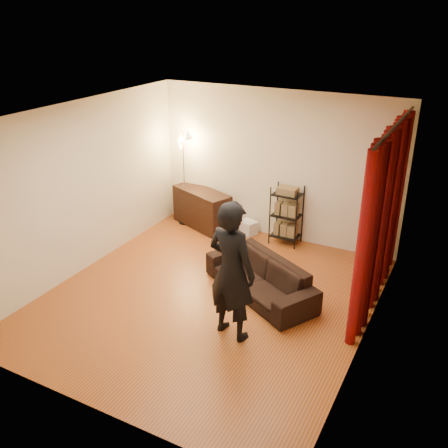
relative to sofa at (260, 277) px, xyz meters
The scene contains 14 objects.
floor 0.82m from the sofa, 143.03° to the right, with size 5.00×5.00×0.00m, color #9B4B28.
ceiling 2.54m from the sofa, 143.03° to the right, with size 5.00×5.00×0.00m, color white.
wall_back 2.38m from the sofa, 106.94° to the left, with size 5.00×5.00×0.00m, color beige.
wall_front 3.21m from the sofa, 101.79° to the right, with size 5.00×5.00×0.00m, color beige.
wall_left 3.10m from the sofa, behind, with size 5.00×5.00×0.00m, color beige.
wall_right 2.01m from the sofa, 15.95° to the right, with size 5.00×5.00×0.00m, color beige.
curtain_rod 2.84m from the sofa, 23.29° to the left, with size 0.04×0.04×2.65m, color black.
curtain 1.93m from the sofa, 23.56° to the left, with size 0.22×2.65×2.55m, color #720404, non-canonical shape.
sofa is the anchor object (origin of this frame).
person 1.27m from the sofa, 86.29° to the right, with size 0.69×0.45×1.88m, color black.
media_cabinet 2.67m from the sofa, 138.84° to the left, with size 1.26×0.47×0.73m, color black.
storage_boxes 2.14m from the sofa, 120.22° to the left, with size 0.31×0.25×0.26m, color silver, non-canonical shape.
wire_shelf 1.85m from the sofa, 99.44° to the left, with size 0.49×0.35×1.08m, color black, non-canonical shape.
floor_lamp 3.02m from the sofa, 143.82° to the left, with size 0.32×0.32×1.80m, color silver, non-canonical shape.
Camera 1 is at (3.14, -5.49, 3.99)m, focal length 40.00 mm.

